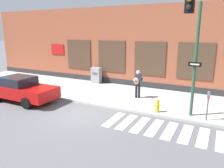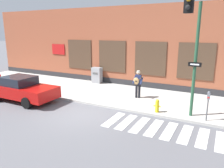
# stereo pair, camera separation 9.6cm
# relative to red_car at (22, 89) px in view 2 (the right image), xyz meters

# --- Properties ---
(ground_plane) EXTENTS (160.00, 160.00, 0.00)m
(ground_plane) POSITION_rel_red_car_xyz_m (4.64, -0.10, -0.77)
(ground_plane) COLOR #56565B
(sidewalk) EXTENTS (28.00, 5.00, 0.13)m
(sidewalk) POSITION_rel_red_car_xyz_m (4.64, 3.77, -0.71)
(sidewalk) COLOR #ADAAA3
(sidewalk) RESTS_ON ground
(building_backdrop) EXTENTS (28.00, 4.06, 6.07)m
(building_backdrop) POSITION_rel_red_car_xyz_m (4.64, 8.26, 2.26)
(building_backdrop) COLOR brown
(building_backdrop) RESTS_ON ground
(crosswalk) EXTENTS (5.20, 1.90, 0.01)m
(crosswalk) POSITION_rel_red_car_xyz_m (8.84, -0.03, -0.76)
(crosswalk) COLOR silver
(crosswalk) RESTS_ON ground
(red_car) EXTENTS (4.61, 2.00, 1.53)m
(red_car) POSITION_rel_red_car_xyz_m (0.00, 0.00, 0.00)
(red_car) COLOR #B20F0C
(red_car) RESTS_ON ground
(busker) EXTENTS (0.74, 0.58, 1.74)m
(busker) POSITION_rel_red_car_xyz_m (6.33, 3.50, 0.36)
(busker) COLOR black
(busker) RESTS_ON sidewalk
(traffic_light) EXTENTS (0.60, 3.27, 5.60)m
(traffic_light) POSITION_rel_red_car_xyz_m (9.75, 0.78, 3.21)
(traffic_light) COLOR #234C33
(traffic_light) RESTS_ON sidewalk
(parking_meter) EXTENTS (0.13, 0.11, 1.44)m
(parking_meter) POSITION_rel_red_car_xyz_m (10.52, 1.62, 0.30)
(parking_meter) COLOR #47474C
(parking_meter) RESTS_ON sidewalk
(utility_box) EXTENTS (0.78, 0.52, 1.26)m
(utility_box) POSITION_rel_red_car_xyz_m (1.92, 5.82, -0.01)
(utility_box) COLOR gray
(utility_box) RESTS_ON sidewalk
(fire_hydrant) EXTENTS (0.38, 0.20, 0.70)m
(fire_hydrant) POSITION_rel_red_car_xyz_m (8.14, 1.62, -0.30)
(fire_hydrant) COLOR gold
(fire_hydrant) RESTS_ON sidewalk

